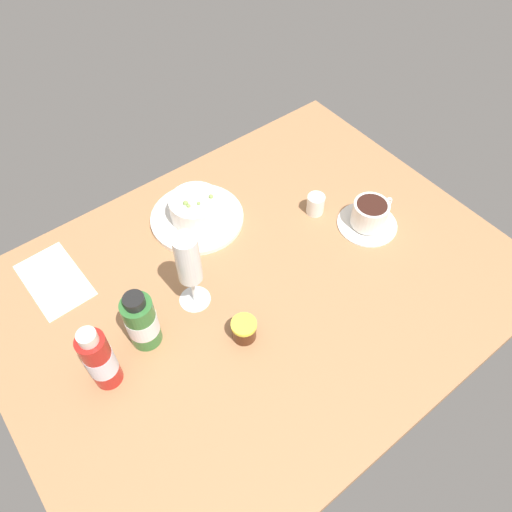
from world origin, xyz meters
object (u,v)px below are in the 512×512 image
object	(u,v)px
cutlery_setting	(55,281)
coffee_cup	(369,216)
sauce_bottle_red	(99,358)
creamer_jug	(315,204)
jam_jar	(244,330)
porridge_bowl	(197,210)
wine_glass	(188,263)
sauce_bottle_green	(141,321)

from	to	relation	value
cutlery_setting	coffee_cup	size ratio (longest dim) A/B	1.34
coffee_cup	sauce_bottle_red	xyz separation A→B (cm)	(67.22, -3.14, 4.53)
creamer_jug	jam_jar	xyz separation A→B (cm)	(34.14, 16.80, -0.20)
creamer_jug	jam_jar	size ratio (longest dim) A/B	1.09
porridge_bowl	coffee_cup	distance (cm)	40.71
coffee_cup	creamer_jug	bearing A→B (deg)	-56.61
coffee_cup	jam_jar	bearing A→B (deg)	8.08
wine_glass	creamer_jug	bearing A→B (deg)	-174.76
wine_glass	cutlery_setting	bearing A→B (deg)	-46.16
coffee_cup	sauce_bottle_red	bearing A→B (deg)	-2.68
porridge_bowl	creamer_jug	xyz separation A→B (cm)	(-23.84, 15.39, -0.38)
porridge_bowl	wine_glass	bearing A→B (deg)	54.53
wine_glass	sauce_bottle_green	distance (cm)	14.39
coffee_cup	cutlery_setting	bearing A→B (deg)	-24.51
cutlery_setting	wine_glass	xyz separation A→B (cm)	(-21.78, 22.67, 12.84)
creamer_jug	sauce_bottle_red	bearing A→B (deg)	7.40
wine_glass	sauce_bottle_green	size ratio (longest dim) A/B	1.36
porridge_bowl	cutlery_setting	world-z (taller)	porridge_bowl
jam_jar	sauce_bottle_red	bearing A→B (deg)	-19.19
cutlery_setting	jam_jar	size ratio (longest dim) A/B	3.69
cutlery_setting	sauce_bottle_green	bearing A→B (deg)	110.25
creamer_jug	wine_glass	size ratio (longest dim) A/B	0.28
porridge_bowl	coffee_cup	xyz separation A→B (cm)	(-31.05, 26.32, 0.14)
sauce_bottle_red	cutlery_setting	bearing A→B (deg)	-92.11
creamer_jug	sauce_bottle_green	xyz separation A→B (cm)	(49.99, 5.22, 4.03)
sauce_bottle_green	sauce_bottle_red	xyz separation A→B (cm)	(10.03, 2.57, 1.02)
creamer_jug	cutlery_setting	bearing A→B (deg)	-18.07
cutlery_setting	coffee_cup	bearing A→B (deg)	155.49
cutlery_setting	wine_glass	size ratio (longest dim) A/B	0.94
porridge_bowl	cutlery_setting	size ratio (longest dim) A/B	1.17
sauce_bottle_red	wine_glass	bearing A→B (deg)	-169.13
sauce_bottle_red	porridge_bowl	bearing A→B (deg)	-147.34
sauce_bottle_green	sauce_bottle_red	size ratio (longest dim) A/B	0.87
wine_glass	jam_jar	world-z (taller)	wine_glass
wine_glass	sauce_bottle_red	distance (cm)	23.81
coffee_cup	jam_jar	world-z (taller)	coffee_cup
wine_glass	sauce_bottle_green	bearing A→B (deg)	8.06
cutlery_setting	wine_glass	world-z (taller)	wine_glass
wine_glass	sauce_bottle_green	xyz separation A→B (cm)	(12.75, 1.80, -6.44)
jam_jar	wine_glass	bearing A→B (deg)	-76.93
wine_glass	jam_jar	size ratio (longest dim) A/B	3.91
porridge_bowl	sauce_bottle_red	distance (cm)	43.22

